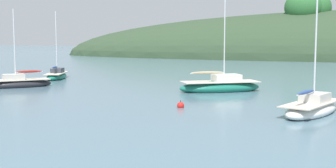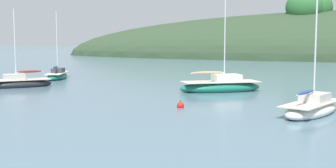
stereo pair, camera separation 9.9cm
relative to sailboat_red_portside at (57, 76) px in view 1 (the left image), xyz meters
name	(u,v)px [view 1 (the left image)]	position (x,y,z in m)	size (l,w,h in m)	color
sailboat_red_portside	(57,76)	(0.00, 0.00, 0.00)	(3.34, 5.36, 7.12)	#196B56
sailboat_grey_yawl	(312,108)	(25.27, -13.84, 0.02)	(3.70, 5.86, 7.74)	white
sailboat_blue_center	(19,83)	(1.25, -7.74, 0.01)	(5.08, 5.21, 6.84)	#232328
sailboat_navy_dinghy	(221,86)	(18.29, -5.09, 0.07)	(6.80, 5.44, 9.17)	#196B56
mooring_buoy_outer	(181,106)	(17.70, -13.88, -0.22)	(0.44, 0.44, 0.54)	red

